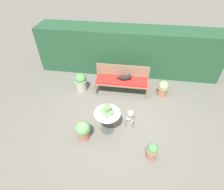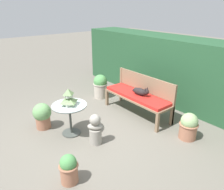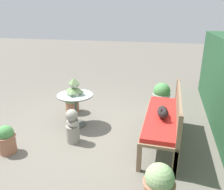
# 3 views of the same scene
# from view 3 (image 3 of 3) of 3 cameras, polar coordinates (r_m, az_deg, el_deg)

# --- Properties ---
(ground) EXTENTS (30.00, 30.00, 0.00)m
(ground) POSITION_cam_3_polar(r_m,az_deg,el_deg) (3.96, -5.74, -10.16)
(ground) COLOR #666056
(garden_bench) EXTENTS (1.69, 0.52, 0.50)m
(garden_bench) POSITION_cam_3_polar(r_m,az_deg,el_deg) (3.61, 12.75, -6.03)
(garden_bench) COLOR #7F664C
(garden_bench) RESTS_ON ground
(bench_backrest) EXTENTS (1.69, 0.06, 0.89)m
(bench_backrest) POSITION_cam_3_polar(r_m,az_deg,el_deg) (3.53, 16.90, -3.19)
(bench_backrest) COLOR #7F664C
(bench_backrest) RESTS_ON ground
(cat) EXTENTS (0.49, 0.20, 0.22)m
(cat) POSITION_cam_3_polar(r_m,az_deg,el_deg) (3.46, 13.16, -4.40)
(cat) COLOR black
(cat) RESTS_ON garden_bench
(patio_table) EXTENTS (0.66, 0.66, 0.62)m
(patio_table) POSITION_cam_3_polar(r_m,az_deg,el_deg) (4.12, -9.54, -1.63)
(patio_table) COLOR #424742
(patio_table) RESTS_ON ground
(pagoda_birdhouse) EXTENTS (0.28, 0.28, 0.32)m
(pagoda_birdhouse) POSITION_cam_3_polar(r_m,az_deg,el_deg) (4.03, -9.75, 1.93)
(pagoda_birdhouse) COLOR #B2BCA8
(pagoda_birdhouse) RESTS_ON patio_table
(garden_bust) EXTENTS (0.31, 0.32, 0.58)m
(garden_bust) POSITION_cam_3_polar(r_m,az_deg,el_deg) (3.66, -10.31, -8.05)
(garden_bust) COLOR gray
(garden_bust) RESTS_ON ground
(potted_plant_hedge_corner) EXTENTS (0.36, 0.36, 0.52)m
(potted_plant_hedge_corner) POSITION_cam_3_polar(r_m,az_deg,el_deg) (2.60, 12.15, -22.08)
(potted_plant_hedge_corner) COLOR #9E664C
(potted_plant_hedge_corner) RESTS_ON ground
(potted_plant_bench_right) EXTENTS (0.38, 0.38, 0.64)m
(potted_plant_bench_right) POSITION_cam_3_polar(r_m,az_deg,el_deg) (4.88, 12.77, -0.40)
(potted_plant_bench_right) COLOR #ADA393
(potted_plant_bench_right) RESTS_ON ground
(potted_plant_table_far) EXTENTS (0.37, 0.37, 0.54)m
(potted_plant_table_far) POSITION_cam_3_polar(r_m,az_deg,el_deg) (4.79, -10.42, -1.16)
(potted_plant_table_far) COLOR #9E664C
(potted_plant_table_far) RESTS_ON ground
(potted_plant_table_near) EXTENTS (0.28, 0.28, 0.45)m
(potted_plant_table_near) POSITION_cam_3_polar(r_m,az_deg,el_deg) (3.72, -25.84, -10.36)
(potted_plant_table_near) COLOR #9E664C
(potted_plant_table_near) RESTS_ON ground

